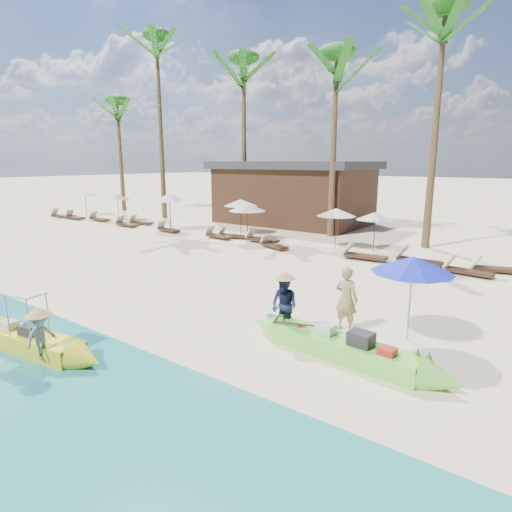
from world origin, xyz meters
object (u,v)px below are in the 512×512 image
Objects in this scene: green_canoe at (342,347)px; blue_umbrella at (413,265)px; yellow_canoe at (25,340)px; tourist at (346,299)px.

blue_umbrella is (0.85, 1.91, 1.65)m from green_canoe.
green_canoe is 2.74× the size of blue_umbrella.
yellow_canoe reaches higher than green_canoe.
green_canoe is at bearing -113.96° from blue_umbrella.
tourist is 0.82× the size of blue_umbrella.
yellow_canoe is 7.80m from tourist.
tourist is at bearing -164.73° from blue_umbrella.
blue_umbrella reaches higher than yellow_canoe.
tourist is at bearing 117.14° from green_canoe.
yellow_canoe is at bearing -139.64° from blue_umbrella.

